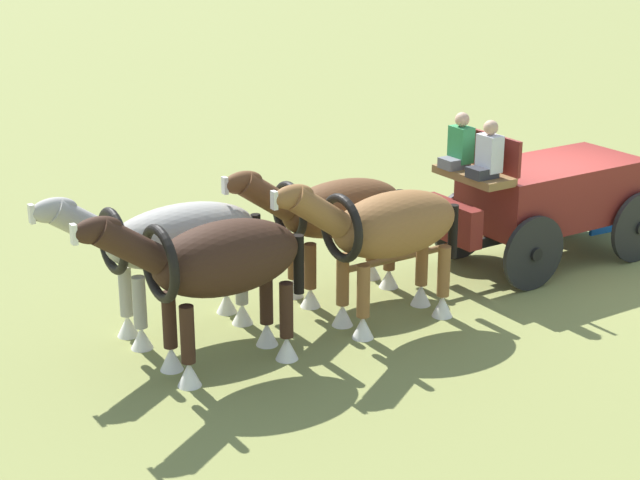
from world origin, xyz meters
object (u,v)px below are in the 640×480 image
Objects in this scene: show_wagon at (544,195)px; draft_horse_lead_off at (172,241)px; draft_horse_rear_near at (386,230)px; draft_horse_lead_near at (217,264)px; draft_horse_rear_off at (333,213)px.

draft_horse_lead_off is at bearing -13.88° from show_wagon.
draft_horse_rear_near is 0.99× the size of draft_horse_lead_near.
show_wagon is at bearing 166.12° from draft_horse_lead_off.
draft_horse_rear_near is 2.92m from draft_horse_lead_off.
draft_horse_lead_off reaches higher than draft_horse_rear_off.
draft_horse_lead_near is 1.30m from draft_horse_lead_off.
draft_horse_rear_off is at bearing 172.08° from draft_horse_lead_off.
draft_horse_rear_near is at bearing 172.08° from draft_horse_lead_near.
show_wagon is 1.90× the size of draft_horse_rear_off.
draft_horse_rear_near is 0.94× the size of draft_horse_lead_off.
draft_horse_lead_off is at bearing -97.26° from draft_horse_lead_near.
draft_horse_rear_off is 1.01× the size of draft_horse_lead_near.
draft_horse_rear_near is at bearing 145.60° from draft_horse_lead_off.
draft_horse_rear_off is 0.96× the size of draft_horse_lead_off.
show_wagon is at bearing -177.71° from draft_horse_rear_near.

